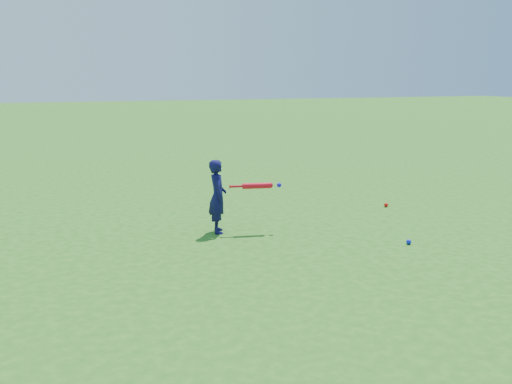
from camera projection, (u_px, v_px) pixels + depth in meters
ground at (170, 243)px, 6.93m from camera, size 80.00×80.00×0.00m
child at (218, 196)px, 7.30m from camera, size 0.28×0.38×0.95m
ground_ball_red at (386, 205)px, 8.82m from camera, size 0.06×0.06×0.06m
ground_ball_blue at (409, 242)px, 6.86m from camera, size 0.06×0.06×0.06m
bat_swing at (259, 186)px, 7.32m from camera, size 0.67×0.17×0.08m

